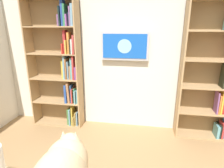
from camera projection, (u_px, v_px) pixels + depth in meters
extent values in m
cube|color=silver|center=(128.00, 51.00, 3.13)|extent=(4.52, 0.06, 2.70)
cube|color=tan|center=(181.00, 73.00, 2.90)|extent=(0.02, 0.28, 2.11)
cube|color=#93754E|center=(206.00, 72.00, 2.96)|extent=(0.82, 0.01, 2.11)
cube|color=tan|center=(200.00, 135.00, 3.14)|extent=(0.78, 0.27, 0.02)
cube|color=tan|center=(203.00, 112.00, 3.02)|extent=(0.78, 0.27, 0.02)
cube|color=tan|center=(207.00, 87.00, 2.90)|extent=(0.78, 0.27, 0.02)
cube|color=tan|center=(211.00, 60.00, 2.78)|extent=(0.78, 0.27, 0.02)
cube|color=tan|center=(215.00, 31.00, 2.66)|extent=(0.78, 0.27, 0.02)
cube|color=#375489|center=(224.00, 127.00, 3.02)|extent=(0.02, 0.14, 0.34)
cube|color=#B03130|center=(221.00, 129.00, 3.03)|extent=(0.03, 0.18, 0.26)
cube|color=black|center=(218.00, 130.00, 3.06)|extent=(0.03, 0.20, 0.21)
cube|color=#5F9EAB|center=(216.00, 130.00, 3.05)|extent=(0.04, 0.20, 0.20)
cube|color=orange|center=(224.00, 106.00, 2.93)|extent=(0.02, 0.20, 0.23)
cube|color=#AF2922|center=(223.00, 103.00, 2.92)|extent=(0.03, 0.15, 0.31)
cube|color=gold|center=(220.00, 101.00, 2.93)|extent=(0.02, 0.21, 0.36)
cube|color=orange|center=(218.00, 104.00, 2.93)|extent=(0.02, 0.18, 0.30)
cube|color=#85548F|center=(217.00, 102.00, 2.92)|extent=(0.03, 0.17, 0.35)
cube|color=#9D5F3C|center=(224.00, 80.00, 2.82)|extent=(0.02, 0.18, 0.23)
cube|color=#272B1C|center=(223.00, 76.00, 2.80)|extent=(0.03, 0.18, 0.35)
cube|color=tan|center=(79.00, 67.00, 3.16)|extent=(0.02, 0.28, 2.17)
cube|color=tan|center=(32.00, 65.00, 3.30)|extent=(0.02, 0.28, 2.17)
cube|color=#93754E|center=(58.00, 65.00, 3.36)|extent=(0.89, 0.01, 2.17)
cube|color=tan|center=(60.00, 122.00, 3.54)|extent=(0.85, 0.27, 0.02)
cube|color=tan|center=(58.00, 101.00, 3.42)|extent=(0.85, 0.27, 0.02)
cube|color=tan|center=(56.00, 78.00, 3.29)|extent=(0.85, 0.27, 0.02)
cube|color=tan|center=(54.00, 54.00, 3.17)|extent=(0.85, 0.27, 0.02)
cube|color=tan|center=(51.00, 27.00, 3.04)|extent=(0.85, 0.27, 0.02)
cube|color=black|center=(80.00, 117.00, 3.44)|extent=(0.02, 0.14, 0.27)
cube|color=#6C8EA2|center=(78.00, 117.00, 3.44)|extent=(0.03, 0.20, 0.26)
cube|color=olive|center=(76.00, 118.00, 3.43)|extent=(0.03, 0.15, 0.24)
cube|color=olive|center=(75.00, 120.00, 3.45)|extent=(0.03, 0.22, 0.17)
cube|color=yellow|center=(73.00, 114.00, 3.45)|extent=(0.03, 0.18, 0.36)
cube|color=#5D8DA0|center=(71.00, 116.00, 3.44)|extent=(0.02, 0.20, 0.30)
cube|color=#43783C|center=(70.00, 116.00, 3.47)|extent=(0.04, 0.18, 0.29)
cube|color=#68A2A7|center=(79.00, 96.00, 3.32)|extent=(0.03, 0.20, 0.23)
cube|color=#6AA1AF|center=(76.00, 96.00, 3.31)|extent=(0.02, 0.22, 0.23)
cube|color=#2E7949|center=(75.00, 95.00, 3.31)|extent=(0.03, 0.12, 0.26)
cube|color=#C43F33|center=(74.00, 95.00, 3.33)|extent=(0.02, 0.22, 0.25)
cube|color=#30548E|center=(72.00, 93.00, 3.31)|extent=(0.02, 0.13, 0.32)
cube|color=#9E6F49|center=(70.00, 92.00, 3.32)|extent=(0.06, 0.21, 0.36)
cube|color=#284C9E|center=(67.00, 93.00, 3.33)|extent=(0.04, 0.20, 0.32)
cube|color=#7F3F83|center=(77.00, 73.00, 3.19)|extent=(0.03, 0.20, 0.21)
cube|color=#AF3431|center=(75.00, 67.00, 3.17)|extent=(0.04, 0.20, 0.40)
cube|color=#5BA3A3|center=(73.00, 68.00, 3.18)|extent=(0.03, 0.14, 0.36)
cube|color=#946E4C|center=(71.00, 72.00, 3.21)|extent=(0.03, 0.16, 0.22)
cube|color=#688FA4|center=(69.00, 70.00, 3.19)|extent=(0.02, 0.14, 0.30)
cube|color=#A1673B|center=(68.00, 69.00, 3.20)|extent=(0.02, 0.20, 0.35)
cube|color=#6797AD|center=(66.00, 67.00, 3.21)|extent=(0.04, 0.21, 0.39)
cube|color=gold|center=(64.00, 69.00, 3.22)|extent=(0.04, 0.13, 0.32)
cube|color=#B73D39|center=(75.00, 44.00, 3.04)|extent=(0.04, 0.24, 0.30)
cube|color=silver|center=(74.00, 46.00, 3.06)|extent=(0.02, 0.23, 0.23)
cube|color=black|center=(72.00, 46.00, 3.07)|extent=(0.02, 0.24, 0.23)
cube|color=orange|center=(69.00, 43.00, 3.05)|extent=(0.04, 0.13, 0.34)
cube|color=gold|center=(68.00, 47.00, 3.09)|extent=(0.02, 0.23, 0.22)
cube|color=#AB2C2F|center=(66.00, 42.00, 3.07)|extent=(0.04, 0.13, 0.37)
cube|color=red|center=(64.00, 48.00, 3.10)|extent=(0.02, 0.20, 0.16)
cube|color=#6D96AD|center=(74.00, 15.00, 2.91)|extent=(0.04, 0.21, 0.33)
cube|color=#815686|center=(72.00, 16.00, 2.94)|extent=(0.02, 0.21, 0.29)
cube|color=#191F2E|center=(70.00, 19.00, 2.96)|extent=(0.03, 0.13, 0.20)
cube|color=#81488F|center=(68.00, 20.00, 2.97)|extent=(0.03, 0.22, 0.18)
cube|color=#2E7648|center=(66.00, 15.00, 2.95)|extent=(0.03, 0.22, 0.33)
cube|color=#26428D|center=(63.00, 13.00, 2.94)|extent=(0.04, 0.13, 0.39)
cube|color=black|center=(61.00, 16.00, 2.96)|extent=(0.02, 0.18, 0.30)
cube|color=#7D5281|center=(59.00, 20.00, 2.99)|extent=(0.03, 0.14, 0.18)
cube|color=#B7B7BC|center=(125.00, 46.00, 3.04)|extent=(0.78, 0.06, 0.46)
cube|color=blue|center=(125.00, 46.00, 3.01)|extent=(0.71, 0.01, 0.39)
cylinder|color=#8CCCEA|center=(124.00, 46.00, 3.00)|extent=(0.22, 0.00, 0.22)
ellipsoid|color=#D1B284|center=(67.00, 162.00, 1.09)|extent=(0.24, 0.28, 0.28)
sphere|color=#D1B284|center=(70.00, 145.00, 1.13)|extent=(0.14, 0.14, 0.14)
cone|color=#D1B284|center=(76.00, 138.00, 1.11)|extent=(0.06, 0.06, 0.08)
cone|color=#D1B284|center=(64.00, 136.00, 1.12)|extent=(0.06, 0.06, 0.08)
cone|color=beige|center=(76.00, 139.00, 1.10)|extent=(0.03, 0.03, 0.05)
cone|color=beige|center=(63.00, 138.00, 1.12)|extent=(0.03, 0.03, 0.05)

